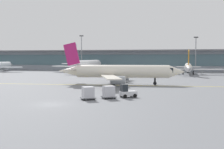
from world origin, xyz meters
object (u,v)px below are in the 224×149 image
Objects in this scene: taxiing_regional_jet at (121,72)px; baggage_tug at (127,92)px; cargo_dolly_trailing at (88,93)px; apron_light_mast_2 at (196,53)px; gate_airplane_2 at (188,67)px; cargo_dolly_lead at (109,92)px; gate_airplane_1 at (88,64)px; apron_light_mast_1 at (82,52)px.

taxiing_regional_jet reaches higher than baggage_tug.
apron_light_mast_2 is at bearing 41.41° from cargo_dolly_trailing.
gate_airplane_2 is 0.89× the size of taxiing_regional_jet.
baggage_tug is 1.12× the size of cargo_dolly_lead.
gate_airplane_1 is at bearing 74.13° from cargo_dolly_trailing.
cargo_dolly_lead is 3.28m from cargo_dolly_trailing.
gate_airplane_1 is at bearing 79.14° from baggage_tug.
baggage_tug reaches higher than cargo_dolly_lead.
apron_light_mast_2 is at bearing -71.20° from gate_airplane_1.
cargo_dolly_lead is (-14.93, -62.97, -1.56)m from gate_airplane_2.
gate_airplane_2 is 16.60m from apron_light_mast_2.
apron_light_mast_2 reaches higher than cargo_dolly_trailing.
taxiing_regional_jet is at bearing 69.88° from baggage_tug.
gate_airplane_1 is 69.78m from baggage_tug.
cargo_dolly_trailing is at bearing 167.18° from gate_airplane_2.
gate_airplane_1 reaches higher than taxiing_regional_jet.
apron_light_mast_1 reaches higher than baggage_tug.
taxiing_regional_jet is (22.24, -44.46, -0.36)m from gate_airplane_1.
apron_light_mast_2 is at bearing -11.24° from gate_airplane_2.
gate_airplane_1 is 2.25× the size of apron_light_mast_2.
baggage_tug is 6.33m from cargo_dolly_trailing.
apron_light_mast_2 reaches higher than taxiing_regional_jet.
apron_light_mast_2 reaches higher than baggage_tug.
apron_light_mast_2 is (20.86, 56.66, 5.12)m from taxiing_regional_jet.
gate_airplane_2 is 62.54m from baggage_tug.
taxiing_regional_jet is at bearing -62.88° from apron_light_mast_1.
gate_airplane_2 is (39.39, -3.02, -0.69)m from gate_airplane_1.
gate_airplane_2 is 9.98× the size of cargo_dolly_lead.
cargo_dolly_lead is at bearing -68.22° from apron_light_mast_1.
taxiing_regional_jet is at bearing 55.14° from cargo_dolly_trailing.
apron_light_mast_1 is 1.10× the size of apron_light_mast_2.
apron_light_mast_2 is (3.70, 15.23, 5.45)m from gate_airplane_2.
apron_light_mast_1 reaches higher than gate_airplane_1.
baggage_tug is 1.12× the size of cargo_dolly_trailing.
cargo_dolly_lead is (24.47, -65.99, -2.25)m from gate_airplane_1.
apron_light_mast_1 reaches higher than apron_light_mast_2.
apron_light_mast_1 reaches higher than taxiing_regional_jet.
apron_light_mast_1 is at bearing 32.08° from gate_airplane_1.
gate_airplane_1 is 12.61× the size of cargo_dolly_lead.
taxiing_regional_jet is 60.60m from apron_light_mast_2.
gate_airplane_2 is 8.94× the size of baggage_tug.
taxiing_regional_jet is 21.73m from cargo_dolly_lead.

